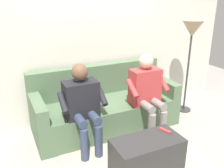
# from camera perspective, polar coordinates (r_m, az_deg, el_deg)

# --- Properties ---
(ground_plane) EXTENTS (8.00, 8.00, 0.00)m
(ground_plane) POSITION_cam_1_polar(r_m,az_deg,el_deg) (3.31, 3.63, -14.98)
(ground_plane) COLOR gray
(back_wall) EXTENTS (4.90, 0.06, 2.55)m
(back_wall) POSITION_cam_1_polar(r_m,az_deg,el_deg) (3.82, -4.63, 10.76)
(back_wall) COLOR beige
(back_wall) RESTS_ON ground
(couch) EXTENTS (2.08, 0.82, 0.88)m
(couch) POSITION_cam_1_polar(r_m,az_deg,el_deg) (3.72, -1.72, -5.34)
(couch) COLOR #516B4C
(couch) RESTS_ON ground
(coffee_table) EXTENTS (0.77, 0.40, 0.41)m
(coffee_table) POSITION_cam_1_polar(r_m,az_deg,el_deg) (2.89, 7.95, -15.97)
(coffee_table) COLOR #2D2D2D
(coffee_table) RESTS_ON ground
(person_left_seated) EXTENTS (0.57, 0.50, 1.14)m
(person_left_seated) POSITION_cam_1_polar(r_m,az_deg,el_deg) (3.46, 8.07, -1.46)
(person_left_seated) COLOR #B23838
(person_left_seated) RESTS_ON ground
(person_right_seated) EXTENTS (0.57, 0.52, 1.11)m
(person_right_seated) POSITION_cam_1_polar(r_m,az_deg,el_deg) (3.10, -6.77, -4.24)
(person_right_seated) COLOR black
(person_right_seated) RESTS_ON ground
(remote_red) EXTENTS (0.09, 0.15, 0.02)m
(remote_red) POSITION_cam_1_polar(r_m,az_deg,el_deg) (2.96, 12.06, -10.38)
(remote_red) COLOR #B73333
(remote_red) RESTS_ON coffee_table
(floor_rug) EXTENTS (1.66, 1.73, 0.01)m
(floor_rug) POSITION_cam_1_polar(r_m,az_deg,el_deg) (3.11, 6.21, -17.55)
(floor_rug) COLOR #B7AD93
(floor_rug) RESTS_ON ground
(floor_lamp) EXTENTS (0.33, 0.33, 1.51)m
(floor_lamp) POSITION_cam_1_polar(r_m,az_deg,el_deg) (4.11, 17.81, 10.87)
(floor_lamp) COLOR #2D2D2D
(floor_lamp) RESTS_ON ground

